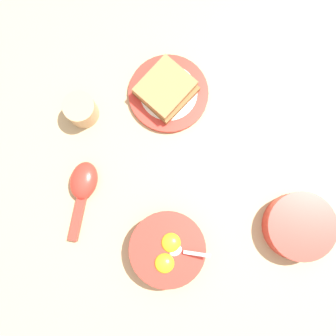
# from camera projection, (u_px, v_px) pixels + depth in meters

# --- Properties ---
(ground_plane) EXTENTS (3.00, 3.00, 0.00)m
(ground_plane) POSITION_uv_depth(u_px,v_px,m) (162.00, 166.00, 0.84)
(ground_plane) COLOR tan
(egg_bowl) EXTENTS (0.15, 0.15, 0.08)m
(egg_bowl) POSITION_uv_depth(u_px,v_px,m) (168.00, 249.00, 0.79)
(egg_bowl) COLOR red
(egg_bowl) RESTS_ON ground_plane
(toast_plate) EXTENTS (0.17, 0.17, 0.01)m
(toast_plate) POSITION_uv_depth(u_px,v_px,m) (168.00, 93.00, 0.85)
(toast_plate) COLOR red
(toast_plate) RESTS_ON ground_plane
(toast_sandwich) EXTENTS (0.13, 0.12, 0.04)m
(toast_sandwich) POSITION_uv_depth(u_px,v_px,m) (166.00, 89.00, 0.83)
(toast_sandwich) COLOR brown
(toast_sandwich) RESTS_ON toast_plate
(soup_spoon) EXTENTS (0.14, 0.14, 0.04)m
(soup_spoon) POSITION_uv_depth(u_px,v_px,m) (83.00, 186.00, 0.81)
(soup_spoon) COLOR red
(soup_spoon) RESTS_ON ground_plane
(congee_bowl) EXTENTS (0.14, 0.14, 0.05)m
(congee_bowl) POSITION_uv_depth(u_px,v_px,m) (299.00, 226.00, 0.79)
(congee_bowl) COLOR red
(congee_bowl) RESTS_ON ground_plane
(drinking_cup) EXTENTS (0.07, 0.07, 0.06)m
(drinking_cup) POSITION_uv_depth(u_px,v_px,m) (81.00, 110.00, 0.82)
(drinking_cup) COLOR tan
(drinking_cup) RESTS_ON ground_plane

